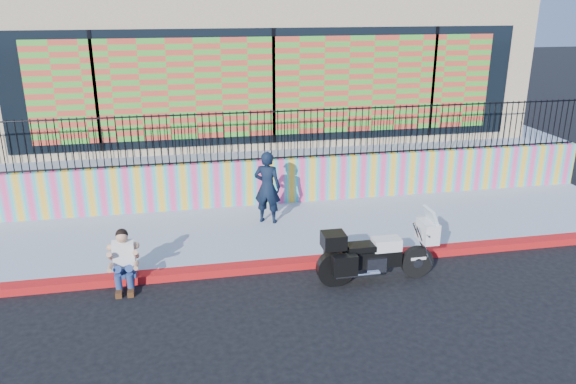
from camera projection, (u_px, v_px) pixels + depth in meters
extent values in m
plane|color=black|center=(311.00, 266.00, 10.90)|extent=(90.00, 90.00, 0.00)
cube|color=#AC0C19|center=(311.00, 262.00, 10.87)|extent=(16.00, 0.30, 0.15)
cube|color=#8D96AA|center=(294.00, 230.00, 12.40)|extent=(16.00, 3.00, 0.15)
cube|color=#F84186|center=(281.00, 181.00, 13.68)|extent=(16.00, 0.20, 1.10)
cube|color=#8D96AA|center=(252.00, 136.00, 18.43)|extent=(16.00, 10.00, 1.25)
cube|color=tan|center=(251.00, 55.00, 17.38)|extent=(14.00, 8.00, 4.00)
cube|color=black|center=(274.00, 87.00, 13.79)|extent=(12.60, 0.04, 2.80)
cube|color=#CB442D|center=(274.00, 87.00, 13.76)|extent=(11.48, 0.02, 2.40)
cylinder|color=black|center=(417.00, 262.00, 10.38)|extent=(0.61, 0.13, 0.61)
cylinder|color=black|center=(335.00, 269.00, 10.09)|extent=(0.61, 0.13, 0.61)
cube|color=black|center=(377.00, 258.00, 10.18)|extent=(0.87, 0.26, 0.31)
cube|color=silver|center=(374.00, 262.00, 10.20)|extent=(0.37, 0.31, 0.28)
cube|color=silver|center=(386.00, 244.00, 10.13)|extent=(0.51, 0.29, 0.22)
cube|color=black|center=(361.00, 247.00, 10.04)|extent=(0.51, 0.31, 0.11)
cube|color=silver|center=(428.00, 231.00, 10.21)|extent=(0.28, 0.48, 0.39)
cube|color=silver|center=(431.00, 216.00, 10.12)|extent=(0.17, 0.42, 0.31)
cube|color=black|center=(334.00, 240.00, 9.89)|extent=(0.41, 0.39, 0.28)
cube|color=black|center=(345.00, 265.00, 9.78)|extent=(0.44, 0.17, 0.37)
cube|color=black|center=(336.00, 252.00, 10.29)|extent=(0.44, 0.17, 0.37)
cube|color=silver|center=(417.00, 257.00, 10.35)|extent=(0.29, 0.15, 0.06)
imported|color=black|center=(267.00, 187.00, 12.38)|extent=(0.70, 0.60, 1.63)
cube|color=navy|center=(126.00, 271.00, 10.16)|extent=(0.36, 0.28, 0.18)
cube|color=white|center=(124.00, 255.00, 10.00)|extent=(0.38, 0.27, 0.54)
sphere|color=tan|center=(122.00, 237.00, 9.85)|extent=(0.21, 0.21, 0.21)
cube|color=#472814|center=(119.00, 293.00, 9.79)|extent=(0.11, 0.26, 0.10)
cube|color=#472814|center=(131.00, 292.00, 9.83)|extent=(0.11, 0.26, 0.10)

